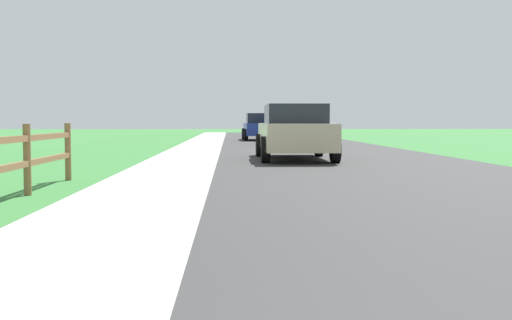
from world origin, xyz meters
TOP-DOWN VIEW (x-y plane):
  - ground_plane at (0.00, 25.00)m, footprint 120.00×120.00m
  - road_asphalt at (3.50, 27.00)m, footprint 7.00×66.00m
  - curb_concrete at (-3.00, 27.00)m, footprint 6.00×66.00m
  - grass_verge at (-4.50, 27.00)m, footprint 5.00×66.00m
  - parked_suv_beige at (2.17, 17.59)m, footprint 2.05×5.00m
  - parked_car_black at (2.94, 28.43)m, footprint 2.06×4.56m
  - parked_car_blue at (2.16, 36.01)m, footprint 2.22×4.54m

SIDE VIEW (x-z plane):
  - ground_plane at x=0.00m, z-range 0.00..0.00m
  - road_asphalt at x=3.50m, z-range 0.00..0.01m
  - curb_concrete at x=-3.00m, z-range 0.00..0.01m
  - grass_verge at x=-4.50m, z-range 0.00..0.01m
  - parked_car_blue at x=2.16m, z-range -0.01..1.51m
  - parked_car_black at x=2.94m, z-range -0.02..1.58m
  - parked_suv_beige at x=2.17m, z-range 0.00..1.55m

